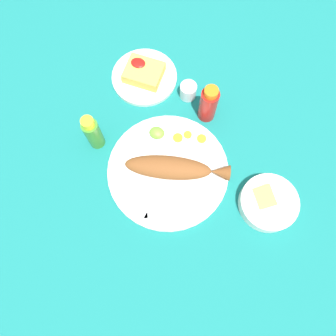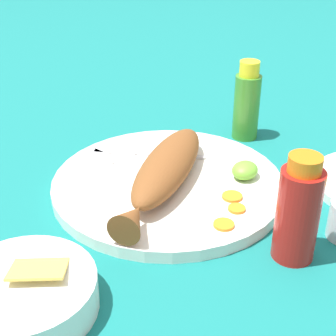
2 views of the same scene
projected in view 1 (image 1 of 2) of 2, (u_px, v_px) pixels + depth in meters
The scene contains 15 objects.
ground_plane at pixel (168, 172), 0.96m from camera, with size 4.00×4.00×0.00m, color #146B66.
main_plate at pixel (168, 171), 0.95m from camera, with size 0.35×0.35×0.02m, color white.
fried_fish at pixel (174, 168), 0.92m from camera, with size 0.30×0.13×0.05m.
fork_near at pixel (158, 199), 0.91m from camera, with size 0.04×0.18×0.00m.
fork_far at pixel (143, 190), 0.92m from camera, with size 0.09×0.18×0.00m.
carrot_slice_near at pixel (202, 139), 0.97m from camera, with size 0.03×0.03×0.00m, color orange.
carrot_slice_mid at pixel (188, 135), 0.97m from camera, with size 0.02×0.02×0.00m, color orange.
carrot_slice_far at pixel (178, 138), 0.97m from camera, with size 0.03×0.03×0.00m, color orange.
lime_wedge_main at pixel (157, 133), 0.96m from camera, with size 0.05×0.04×0.02m, color #6BB233.
hot_sauce_bottle_red at pixel (208, 104), 0.95m from camera, with size 0.05×0.05×0.14m.
hot_sauce_bottle_green at pixel (93, 133), 0.93m from camera, with size 0.05×0.05×0.14m.
salt_cup at pixel (188, 92), 1.02m from camera, with size 0.05×0.05×0.05m.
side_plate_fries at pixel (144, 77), 1.05m from camera, with size 0.21×0.21×0.01m, color white.
fries_pile at pixel (144, 72), 1.03m from camera, with size 0.11×0.09×0.04m.
guacamole_bowl at pixel (268, 203), 0.91m from camera, with size 0.16×0.16×0.05m.
Camera 1 is at (-0.09, 0.27, 0.91)m, focal length 35.00 mm.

